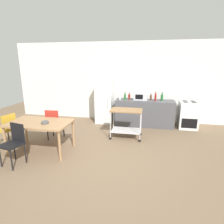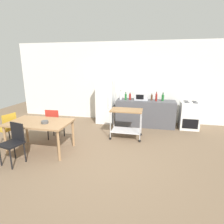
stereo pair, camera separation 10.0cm
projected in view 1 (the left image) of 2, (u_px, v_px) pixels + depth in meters
name	position (u px, v px, depth m)	size (l,w,h in m)	color
ground_plane	(101.00, 158.00, 4.34)	(12.00, 12.00, 0.00)	brown
back_wall	(122.00, 82.00, 7.01)	(8.40, 0.12, 2.90)	silver
kitchen_counter	(144.00, 113.00, 6.53)	(2.00, 0.64, 0.90)	#4C4C51
dining_table	(40.00, 125.00, 4.55)	(1.50, 0.90, 0.75)	#A37A51
chair_black	(14.00, 141.00, 3.98)	(0.48, 0.48, 0.89)	black
chair_mustard	(7.00, 128.00, 4.81)	(0.48, 0.48, 0.89)	gold
chair_red	(54.00, 122.00, 5.29)	(0.42, 0.42, 0.89)	#B72D23
stove_oven	(188.00, 115.00, 6.27)	(0.60, 0.61, 0.92)	white
refrigerator	(105.00, 102.00, 6.81)	(0.60, 0.63, 1.55)	white
kitchen_cart	(126.00, 119.00, 5.41)	(0.91, 0.57, 0.85)	olive
bottle_hot_sauce	(120.00, 96.00, 6.53)	(0.08, 0.08, 0.31)	silver
bottle_wine	(125.00, 97.00, 6.48)	(0.07, 0.07, 0.27)	#1E6628
bottle_olive_oil	(129.00, 97.00, 6.55)	(0.07, 0.07, 0.24)	maroon
microwave	(141.00, 96.00, 6.48)	(0.46, 0.35, 0.26)	silver
bottle_soda	(151.00, 97.00, 6.42)	(0.06, 0.06, 0.23)	#4C2D19
bottle_soy_sauce	(155.00, 97.00, 6.28)	(0.06, 0.06, 0.31)	maroon
bottle_vinegar	(162.00, 97.00, 6.35)	(0.08, 0.08, 0.28)	#1E6628
fruit_bowl	(45.00, 122.00, 4.41)	(0.17, 0.17, 0.06)	#4C4C4C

